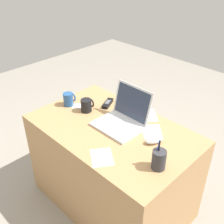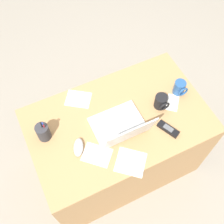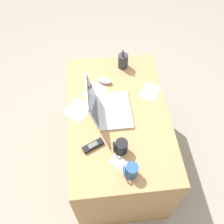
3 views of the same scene
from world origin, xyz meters
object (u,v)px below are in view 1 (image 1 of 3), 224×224
coffee_mug_white (87,105)px  pen_holder (159,159)px  computer_mouse (154,140)px  cordless_phone (108,103)px  coffee_mug_tall (69,99)px  laptop (122,118)px

coffee_mug_white → pen_holder: size_ratio=0.53×
computer_mouse → coffee_mug_white: 0.59m
coffee_mug_white → cordless_phone: bearing=75.2°
computer_mouse → coffee_mug_tall: 0.75m
computer_mouse → cordless_phone: bearing=-167.1°
computer_mouse → coffee_mug_white: bearing=-149.6°
coffee_mug_white → coffee_mug_tall: (-0.16, -0.04, 0.00)m
cordless_phone → pen_holder: (0.69, -0.28, 0.05)m
coffee_mug_white → coffee_mug_tall: bearing=-166.5°
laptop → coffee_mug_tall: (-0.47, -0.09, -0.00)m
coffee_mug_tall → cordless_phone: size_ratio=0.69×
computer_mouse → coffee_mug_tall: coffee_mug_tall is taller
computer_mouse → cordless_phone: computer_mouse is taller
laptop → computer_mouse: (0.28, -0.01, -0.03)m
pen_holder → coffee_mug_white: bearing=171.3°
pen_holder → laptop: bearing=158.7°
computer_mouse → coffee_mug_white: size_ratio=1.21×
coffee_mug_tall → pen_holder: (0.90, -0.07, 0.01)m
laptop → computer_mouse: laptop is taller
pen_holder → coffee_mug_tall: bearing=175.4°
coffee_mug_white → computer_mouse: bearing=4.8°
laptop → pen_holder: laptop is taller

